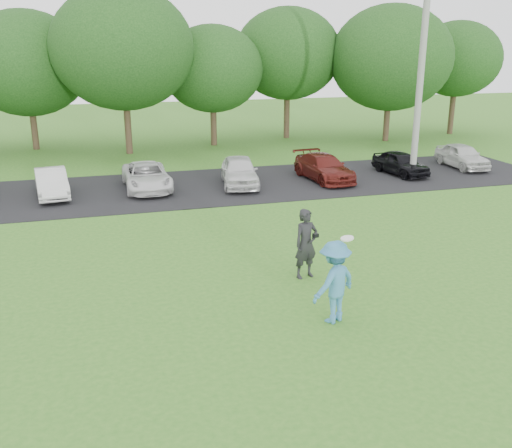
# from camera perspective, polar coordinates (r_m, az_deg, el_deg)

# --- Properties ---
(ground) EXTENTS (100.00, 100.00, 0.00)m
(ground) POSITION_cam_1_polar(r_m,az_deg,el_deg) (12.12, 4.64, -10.74)
(ground) COLOR #327020
(ground) RESTS_ON ground
(parking_lot) EXTENTS (32.00, 6.50, 0.03)m
(parking_lot) POSITION_cam_1_polar(r_m,az_deg,el_deg) (23.97, -6.28, 3.69)
(parking_lot) COLOR black
(parking_lot) RESTS_ON ground
(utility_pole) EXTENTS (0.28, 0.28, 10.18)m
(utility_pole) POSITION_cam_1_polar(r_m,az_deg,el_deg) (25.73, 16.27, 15.49)
(utility_pole) COLOR gray
(utility_pole) RESTS_ON ground
(frisbee_player) EXTENTS (1.35, 1.13, 1.98)m
(frisbee_player) POSITION_cam_1_polar(r_m,az_deg,el_deg) (12.26, 7.84, -5.76)
(frisbee_player) COLOR teal
(frisbee_player) RESTS_ON ground
(camera_bystander) EXTENTS (0.74, 0.58, 1.81)m
(camera_bystander) POSITION_cam_1_polar(r_m,az_deg,el_deg) (14.48, 5.02, -1.98)
(camera_bystander) COLOR black
(camera_bystander) RESTS_ON ground
(parked_cars) EXTENTS (27.92, 4.56, 1.22)m
(parked_cars) POSITION_cam_1_polar(r_m,az_deg,el_deg) (23.64, -9.19, 4.79)
(parked_cars) COLOR #5B5E63
(parked_cars) RESTS_ON parking_lot
(tree_row) EXTENTS (42.39, 9.85, 8.64)m
(tree_row) POSITION_cam_1_polar(r_m,az_deg,el_deg) (33.16, -6.94, 16.06)
(tree_row) COLOR #38281C
(tree_row) RESTS_ON ground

